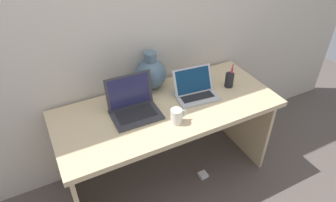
{
  "coord_description": "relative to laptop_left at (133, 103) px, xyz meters",
  "views": [
    {
      "loc": [
        -0.78,
        -1.53,
        2.06
      ],
      "look_at": [
        0.0,
        0.0,
        0.8
      ],
      "focal_mm": 32.12,
      "sensor_mm": 36.0,
      "label": 1
    }
  ],
  "objects": [
    {
      "name": "laptop_right",
      "position": [
        0.49,
        -0.02,
        -0.02
      ],
      "size": [
        0.33,
        0.25,
        0.2
      ],
      "color": "#B2B2B7",
      "rests_on": "desk"
    },
    {
      "name": "power_brick",
      "position": [
        0.51,
        -0.21,
        -0.8
      ],
      "size": [
        0.07,
        0.07,
        0.03
      ],
      "primitive_type": "cube",
      "color": "white",
      "rests_on": "ground"
    },
    {
      "name": "ground_plane",
      "position": [
        0.24,
        -0.06,
        -0.82
      ],
      "size": [
        6.0,
        6.0,
        0.0
      ],
      "primitive_type": "plane",
      "color": "#564C47"
    },
    {
      "name": "desk",
      "position": [
        0.24,
        -0.06,
        -0.22
      ],
      "size": [
        1.63,
        0.7,
        0.75
      ],
      "color": "#D1B78C",
      "rests_on": "ground"
    },
    {
      "name": "laptop_left",
      "position": [
        0.0,
        0.0,
        0.0
      ],
      "size": [
        0.34,
        0.26,
        0.26
      ],
      "color": "#333338",
      "rests_on": "desk"
    },
    {
      "name": "back_wall",
      "position": [
        0.24,
        0.33,
        0.38
      ],
      "size": [
        4.4,
        0.04,
        2.4
      ],
      "primitive_type": "cube",
      "color": "beige",
      "rests_on": "ground"
    },
    {
      "name": "green_vase",
      "position": [
        0.24,
        0.23,
        0.06
      ],
      "size": [
        0.24,
        0.24,
        0.3
      ],
      "color": "slate",
      "rests_on": "desk"
    },
    {
      "name": "coffee_mug",
      "position": [
        0.21,
        -0.24,
        -0.02
      ],
      "size": [
        0.12,
        0.08,
        0.11
      ],
      "color": "white",
      "rests_on": "desk"
    },
    {
      "name": "pen_cup",
      "position": [
        0.79,
        -0.04,
        -0.01
      ],
      "size": [
        0.07,
        0.07,
        0.19
      ],
      "color": "black",
      "rests_on": "desk"
    }
  ]
}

